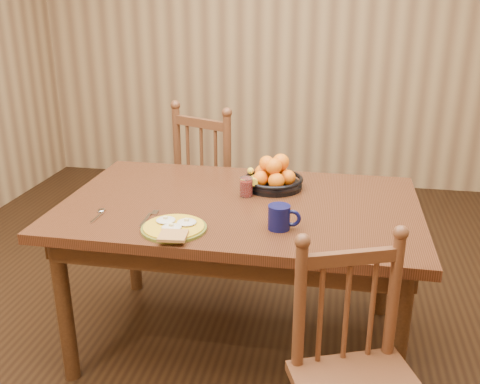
% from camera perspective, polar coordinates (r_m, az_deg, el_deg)
% --- Properties ---
extents(room, '(4.52, 5.02, 2.72)m').
position_cam_1_polar(room, '(2.27, 0.00, 13.11)').
color(room, black).
rests_on(room, ground).
extents(dining_table, '(1.60, 1.00, 0.75)m').
position_cam_1_polar(dining_table, '(2.46, 0.00, -2.95)').
color(dining_table, black).
rests_on(dining_table, ground).
extents(chair_far, '(0.60, 0.59, 1.02)m').
position_cam_1_polar(chair_far, '(3.38, -2.40, 0.62)').
color(chair_far, '#4E2D17').
rests_on(chair_far, ground).
extents(chair_near, '(0.53, 0.51, 0.90)m').
position_cam_1_polar(chair_near, '(1.90, 12.50, -19.24)').
color(chair_near, '#4E2D17').
rests_on(chair_near, ground).
extents(breakfast_plate, '(0.26, 0.29, 0.04)m').
position_cam_1_polar(breakfast_plate, '(2.15, -7.06, -3.78)').
color(breakfast_plate, '#59601E').
rests_on(breakfast_plate, dining_table).
extents(fork, '(0.04, 0.18, 0.00)m').
position_cam_1_polar(fork, '(2.29, -9.70, -2.67)').
color(fork, silver).
rests_on(fork, dining_table).
extents(spoon, '(0.04, 0.16, 0.01)m').
position_cam_1_polar(spoon, '(2.38, -14.70, -2.12)').
color(spoon, silver).
rests_on(spoon, dining_table).
extents(coffee_mug, '(0.13, 0.09, 0.10)m').
position_cam_1_polar(coffee_mug, '(2.14, 4.32, -2.68)').
color(coffee_mug, '#090B35').
rests_on(coffee_mug, dining_table).
extents(juice_glass, '(0.06, 0.06, 0.09)m').
position_cam_1_polar(juice_glass, '(2.48, 0.68, 0.49)').
color(juice_glass, silver).
rests_on(juice_glass, dining_table).
extents(fruit_bowl, '(0.29, 0.29, 0.17)m').
position_cam_1_polar(fruit_bowl, '(2.59, 3.54, 1.64)').
color(fruit_bowl, black).
rests_on(fruit_bowl, dining_table).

